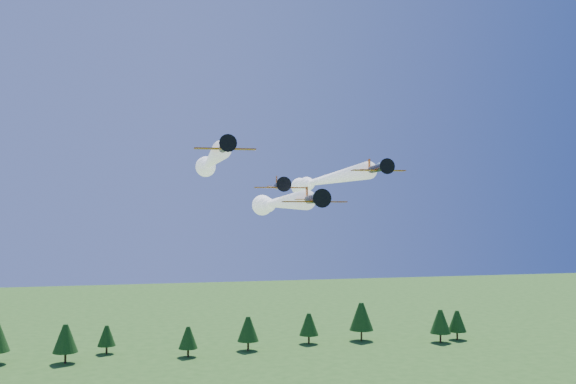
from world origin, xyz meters
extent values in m
cylinder|color=black|center=(-0.36, -7.42, 41.87)|extent=(1.31, 5.66, 1.04)
cone|color=black|center=(-0.51, -10.69, 41.87)|extent=(1.08, 0.99, 1.04)
cone|color=black|center=(-0.55, -11.31, 41.87)|extent=(0.48, 0.49, 0.46)
cylinder|color=black|center=(-0.55, -11.49, 41.87)|extent=(2.18, 0.15, 2.18)
cube|color=#D95B0A|center=(-0.38, -7.83, 41.54)|extent=(7.76, 1.78, 0.12)
cube|color=#D95B0A|center=(-0.18, -3.73, 41.93)|extent=(3.06, 1.03, 0.07)
cube|color=#D95B0A|center=(-0.17, -3.62, 42.76)|extent=(0.14, 0.99, 1.51)
ellipsoid|color=#95BEE7|center=(-0.40, -8.35, 42.29)|extent=(0.81, 1.28, 0.65)
sphere|color=white|center=(1.21, 24.60, 41.87)|extent=(2.30, 2.30, 2.30)
sphere|color=white|center=(1.40, 28.55, 41.87)|extent=(3.00, 3.00, 3.00)
sphere|color=white|center=(1.59, 32.49, 41.87)|extent=(3.70, 3.70, 3.70)
cylinder|color=black|center=(-10.13, -1.02, 48.57)|extent=(1.31, 5.66, 1.04)
cone|color=black|center=(-10.29, -4.29, 48.57)|extent=(1.08, 0.99, 1.04)
cone|color=black|center=(-10.32, -4.92, 48.57)|extent=(0.48, 0.49, 0.46)
cylinder|color=black|center=(-10.33, -5.09, 48.57)|extent=(2.18, 0.15, 2.18)
cube|color=#D95B0A|center=(-10.15, -1.44, 48.24)|extent=(7.76, 1.78, 0.12)
cube|color=#D95B0A|center=(-9.95, 2.67, 48.62)|extent=(3.06, 1.03, 0.07)
cube|color=#D95B0A|center=(-9.95, 2.77, 49.46)|extent=(0.14, 0.99, 1.51)
ellipsoid|color=#95BEE7|center=(-10.18, -1.95, 48.99)|extent=(0.81, 1.28, 0.65)
sphere|color=white|center=(-8.68, 28.94, 48.57)|extent=(2.30, 2.30, 2.30)
sphere|color=white|center=(-8.50, 32.59, 48.57)|extent=(3.00, 3.00, 3.00)
sphere|color=white|center=(-8.33, 36.25, 48.57)|extent=(3.70, 3.70, 3.70)
cylinder|color=black|center=(11.07, 0.79, 46.33)|extent=(1.29, 5.45, 1.00)
cone|color=black|center=(10.90, -2.36, 46.33)|extent=(1.05, 0.95, 1.00)
cone|color=black|center=(10.87, -2.96, 46.33)|extent=(0.46, 0.47, 0.44)
cylinder|color=black|center=(10.86, -3.13, 46.33)|extent=(2.10, 0.15, 2.10)
cube|color=#D95B0A|center=(11.05, 0.39, 46.01)|extent=(7.47, 1.75, 0.12)
cube|color=#D95B0A|center=(11.27, 4.34, 46.38)|extent=(2.95, 1.01, 0.07)
cube|color=#D95B0A|center=(11.27, 4.44, 47.18)|extent=(0.14, 0.95, 1.45)
ellipsoid|color=#95BEE7|center=(11.03, -0.11, 46.73)|extent=(0.78, 1.24, 0.62)
sphere|color=white|center=(13.29, 41.67, 46.33)|extent=(2.30, 2.30, 2.30)
sphere|color=white|center=(13.58, 46.89, 46.33)|extent=(3.00, 3.00, 3.00)
sphere|color=white|center=(13.86, 52.10, 46.33)|extent=(3.70, 3.70, 3.70)
cylinder|color=black|center=(-0.68, 8.89, 44.22)|extent=(1.50, 5.53, 1.01)
cone|color=black|center=(-0.97, 5.72, 44.22)|extent=(1.09, 1.00, 1.01)
cone|color=black|center=(-1.02, 5.12, 44.22)|extent=(0.48, 0.49, 0.44)
cylinder|color=black|center=(-1.04, 4.95, 44.22)|extent=(2.12, 0.23, 2.12)
cube|color=#D95B0A|center=(-0.72, 8.49, 43.89)|extent=(7.58, 2.04, 0.12)
cube|color=#D95B0A|center=(-0.35, 12.47, 44.27)|extent=(3.00, 1.12, 0.07)
cube|color=#D95B0A|center=(-0.35, 12.57, 45.07)|extent=(0.18, 0.96, 1.47)
ellipsoid|color=#95BEE7|center=(-0.76, 7.99, 44.62)|extent=(0.84, 1.27, 0.63)
cylinder|color=#382314|center=(73.35, 103.99, 1.42)|extent=(0.60, 0.60, 2.84)
cone|color=black|center=(73.35, 103.99, 6.50)|extent=(6.50, 6.50, 7.31)
cylinder|color=#382314|center=(80.59, 106.64, 1.29)|extent=(0.60, 0.60, 2.59)
cone|color=black|center=(80.59, 106.64, 5.91)|extent=(5.91, 5.91, 6.65)
cylinder|color=#382314|center=(-38.11, 102.47, 1.46)|extent=(0.60, 0.60, 2.92)
cone|color=black|center=(-38.11, 102.47, 6.68)|extent=(6.68, 6.68, 7.51)
cylinder|color=#382314|center=(-27.73, 112.11, 1.13)|extent=(0.60, 0.60, 2.26)
cone|color=black|center=(-27.73, 112.11, 5.17)|extent=(5.17, 5.17, 5.82)
cylinder|color=#382314|center=(50.24, 112.53, 1.67)|extent=(0.60, 0.60, 3.34)
cone|color=black|center=(50.24, 112.53, 7.64)|extent=(7.64, 7.64, 8.60)
cylinder|color=#382314|center=(12.61, 106.57, 1.38)|extent=(0.60, 0.60, 2.77)
cone|color=black|center=(12.61, 106.57, 6.33)|extent=(6.33, 6.33, 7.12)
cylinder|color=#382314|center=(-5.31, 102.33, 1.18)|extent=(0.60, 0.60, 2.36)
cone|color=black|center=(-5.31, 102.33, 5.40)|extent=(5.40, 5.40, 6.07)
cylinder|color=#382314|center=(32.73, 111.92, 1.31)|extent=(0.60, 0.60, 2.62)
cone|color=black|center=(32.73, 111.92, 5.99)|extent=(5.99, 5.99, 6.74)
camera|label=1|loc=(-21.71, -80.77, 40.02)|focal=40.00mm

